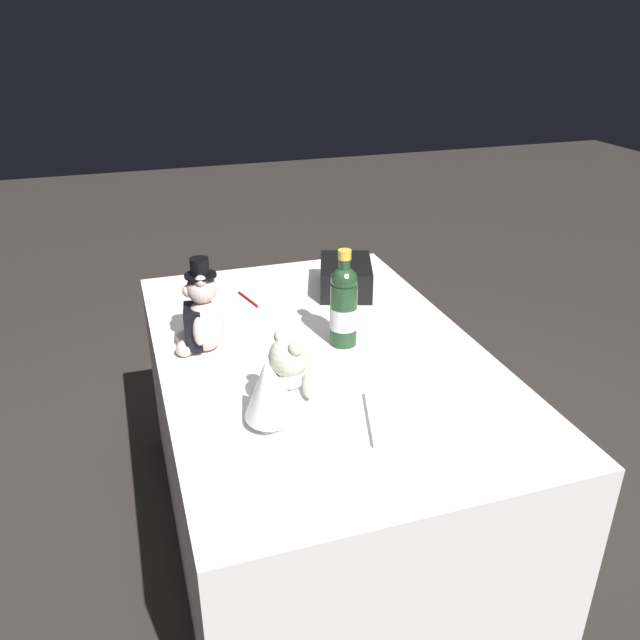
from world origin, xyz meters
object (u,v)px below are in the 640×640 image
teddy_bear_bride (284,387)px  signing_pen (249,300)px  guestbook (428,417)px  teddy_bear_groom (201,317)px  gift_case_black (346,277)px  champagne_bottle (344,305)px

teddy_bear_bride → signing_pen: bearing=174.5°
signing_pen → guestbook: 0.89m
teddy_bear_groom → guestbook: bearing=41.2°
signing_pen → teddy_bear_groom: bearing=-33.8°
gift_case_black → guestbook: 0.84m
champagne_bottle → gift_case_black: bearing=159.0°
teddy_bear_groom → gift_case_black: (-0.29, 0.56, -0.06)m
guestbook → signing_pen: bearing=-146.2°
signing_pen → gift_case_black: (0.02, 0.35, 0.05)m
teddy_bear_bride → teddy_bear_groom: bearing=-162.5°
teddy_bear_groom → signing_pen: bearing=146.2°
guestbook → champagne_bottle: bearing=-155.9°
teddy_bear_bride → gift_case_black: bearing=149.6°
champagne_bottle → guestbook: 0.47m
teddy_bear_bride → guestbook: size_ratio=0.82×
teddy_bear_bride → guestbook: 0.37m
guestbook → gift_case_black: bearing=-169.5°
teddy_bear_groom → guestbook: teddy_bear_groom is taller
champagne_bottle → gift_case_black: champagne_bottle is taller
teddy_bear_groom → guestbook: (0.54, 0.47, -0.10)m
teddy_bear_groom → gift_case_black: bearing=117.6°
teddy_bear_groom → signing_pen: teddy_bear_groom is taller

